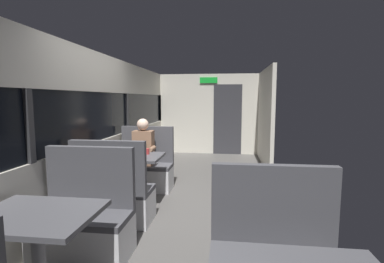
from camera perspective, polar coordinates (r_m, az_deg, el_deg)
name	(u,v)px	position (r m, az deg, el deg)	size (l,w,h in m)	color
ground_plane	(190,208)	(4.32, -0.51, -15.21)	(3.30, 9.20, 0.02)	#514F4C
carriage_window_panel_left	(94,132)	(4.46, -19.33, -0.01)	(0.09, 8.48, 2.30)	beige
carriage_end_bulkhead	(211,115)	(8.19, 3.77, 3.44)	(2.90, 0.11, 2.30)	beige
carriage_aisle_panel_right	(265,117)	(7.04, 14.58, 2.82)	(0.08, 2.40, 2.30)	beige
dining_table_near_window	(37,225)	(2.55, -28.95, -16.32)	(0.90, 0.70, 0.74)	#9E9EA3
bench_near_window_facing_entry	(84,224)	(3.21, -20.95, -17.11)	(0.95, 0.50, 1.10)	silver
dining_table_mid_window	(132,162)	(4.40, -12.07, -6.06)	(0.90, 0.70, 0.74)	#9E9EA3
bench_mid_window_facing_end	(114,198)	(3.86, -15.44, -12.80)	(0.95, 0.50, 1.10)	silver
bench_mid_window_facing_entry	(145,170)	(5.12, -9.41, -7.78)	(0.95, 0.50, 1.10)	silver
seated_passenger	(144,160)	(5.00, -9.69, -5.66)	(0.47, 0.55, 1.26)	#26262D
coffee_cup_primary	(147,151)	(4.43, -9.07, -3.99)	(0.07, 0.07, 0.09)	#B23333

